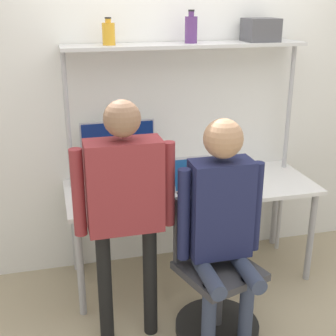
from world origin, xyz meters
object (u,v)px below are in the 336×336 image
bottle_purple (191,29)px  bottle_amber (109,33)px  laptop (193,183)px  monitor (118,148)px  person_standing (125,195)px  storage_box (261,30)px  person_seated (222,214)px  cell_phone (230,190)px  office_chair (215,291)px

bottle_purple → bottle_amber: 0.59m
laptop → bottle_purple: bottle_purple is taller
monitor → laptop: 0.63m
monitor → person_standing: (-0.09, -0.83, -0.03)m
storage_box → person_seated: bearing=-123.5°
cell_phone → office_chair: bearing=-119.1°
office_chair → person_seated: size_ratio=0.64×
bottle_purple → person_standing: bearing=-128.7°
person_seated → cell_phone: bearing=63.9°
bottle_amber → person_seated: bearing=-59.8°
bottle_amber → storage_box: (1.13, 0.00, 0.00)m
monitor → cell_phone: bearing=-27.8°
person_standing → storage_box: bearing=34.1°
laptop → monitor: bearing=143.9°
cell_phone → storage_box: storage_box is taller
monitor → storage_box: (1.09, -0.03, 0.84)m
laptop → cell_phone: size_ratio=1.97×
bottle_purple → person_seated: bearing=-93.9°
cell_phone → bottle_amber: size_ratio=0.81×
laptop → bottle_amber: size_ratio=1.60×
person_seated → bottle_purple: (0.06, 0.91, 1.03)m
cell_phone → person_standing: bearing=-152.9°
office_chair → person_seated: (0.01, -0.04, 0.58)m
bottle_purple → bottle_amber: size_ratio=1.24×
monitor → bottle_amber: 0.84m
monitor → storage_box: storage_box is taller
office_chair → person_seated: 0.58m
monitor → person_seated: person_seated is taller
cell_phone → office_chair: 0.75m
cell_phone → office_chair: (-0.28, -0.50, -0.49)m
person_seated → storage_box: bearing=56.5°
laptop → bottle_purple: size_ratio=1.29×
bottle_amber → storage_box: size_ratio=0.78×
person_seated → person_standing: (-0.58, 0.11, 0.14)m
office_chair → storage_box: 1.92m
monitor → bottle_amber: bearing=-141.3°
office_chair → storage_box: (0.62, 0.87, 1.60)m
bottle_amber → office_chair: bearing=-59.2°
bottle_amber → cell_phone: bearing=-24.7°
laptop → storage_box: bearing=27.9°
office_chair → person_standing: person_standing is taller
person_standing → bottle_amber: bearing=86.5°
laptop → person_seated: size_ratio=0.20×
cell_phone → bottle_purple: bottle_purple is taller
monitor → bottle_amber: (-0.04, -0.03, 0.84)m
person_seated → laptop: bearing=90.4°
person_seated → person_standing: size_ratio=0.92×
laptop → storage_box: storage_box is taller
person_seated → bottle_amber: bottle_amber is taller
laptop → storage_box: (0.61, 0.32, 1.04)m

